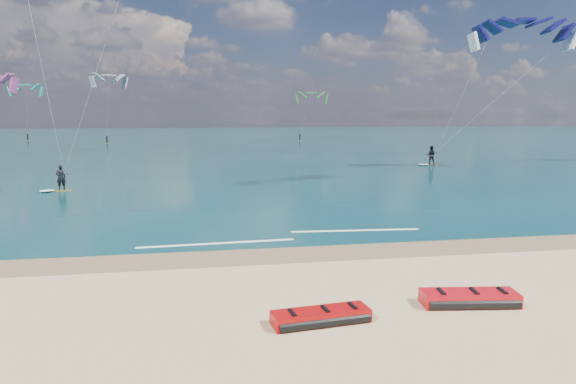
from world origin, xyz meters
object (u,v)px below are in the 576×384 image
(packed_kite_mid, at_px, (469,305))
(kitesurfer_far, at_px, (477,86))
(packed_kite_left, at_px, (321,323))
(kitesurfer_main, at_px, (67,46))

(packed_kite_mid, relative_size, kitesurfer_far, 0.18)
(packed_kite_left, relative_size, packed_kite_mid, 0.95)
(kitesurfer_far, bearing_deg, kitesurfer_main, -147.60)
(kitesurfer_main, height_order, kitesurfer_far, kitesurfer_main)
(packed_kite_mid, distance_m, kitesurfer_main, 27.54)
(kitesurfer_main, bearing_deg, kitesurfer_far, 6.77)
(packed_kite_left, height_order, kitesurfer_main, kitesurfer_main)
(packed_kite_left, xyz_separation_m, kitesurfer_far, (24.23, 35.20, 8.05))
(packed_kite_mid, xyz_separation_m, kitesurfer_far, (19.91, 34.70, 8.05))
(packed_kite_mid, xyz_separation_m, kitesurfer_main, (-14.84, 21.24, 9.32))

